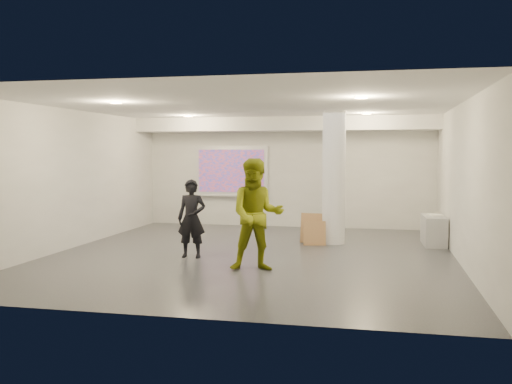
% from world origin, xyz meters
% --- Properties ---
extents(floor, '(8.00, 9.00, 0.01)m').
position_xyz_m(floor, '(0.00, 0.00, 0.00)').
color(floor, '#34363B').
rests_on(floor, ground).
extents(ceiling, '(8.00, 9.00, 0.01)m').
position_xyz_m(ceiling, '(0.00, 0.00, 3.00)').
color(ceiling, white).
rests_on(ceiling, floor).
extents(wall_back, '(8.00, 0.01, 3.00)m').
position_xyz_m(wall_back, '(0.00, 4.50, 1.50)').
color(wall_back, beige).
rests_on(wall_back, floor).
extents(wall_front, '(8.00, 0.01, 3.00)m').
position_xyz_m(wall_front, '(0.00, -4.50, 1.50)').
color(wall_front, beige).
rests_on(wall_front, floor).
extents(wall_left, '(0.01, 9.00, 3.00)m').
position_xyz_m(wall_left, '(-4.00, 0.00, 1.50)').
color(wall_left, beige).
rests_on(wall_left, floor).
extents(wall_right, '(0.01, 9.00, 3.00)m').
position_xyz_m(wall_right, '(4.00, 0.00, 1.50)').
color(wall_right, beige).
rests_on(wall_right, floor).
extents(soffit_band, '(8.00, 1.10, 0.36)m').
position_xyz_m(soffit_band, '(0.00, 3.95, 2.82)').
color(soffit_band, silver).
rests_on(soffit_band, ceiling).
extents(downlight_nw, '(0.22, 0.22, 0.02)m').
position_xyz_m(downlight_nw, '(-2.20, 2.50, 2.98)').
color(downlight_nw, '#EEBB85').
rests_on(downlight_nw, ceiling).
extents(downlight_ne, '(0.22, 0.22, 0.02)m').
position_xyz_m(downlight_ne, '(2.20, 2.50, 2.98)').
color(downlight_ne, '#EEBB85').
rests_on(downlight_ne, ceiling).
extents(downlight_sw, '(0.22, 0.22, 0.02)m').
position_xyz_m(downlight_sw, '(-2.20, -1.50, 2.98)').
color(downlight_sw, '#EEBB85').
rests_on(downlight_sw, ceiling).
extents(downlight_se, '(0.22, 0.22, 0.02)m').
position_xyz_m(downlight_se, '(2.20, -1.50, 2.98)').
color(downlight_se, '#EEBB85').
rests_on(downlight_se, ceiling).
extents(column, '(0.52, 0.52, 3.00)m').
position_xyz_m(column, '(1.50, 1.80, 1.50)').
color(column, white).
rests_on(column, floor).
extents(projection_screen, '(2.10, 0.13, 1.42)m').
position_xyz_m(projection_screen, '(-1.60, 4.45, 1.53)').
color(projection_screen, silver).
rests_on(projection_screen, wall_back).
extents(credenza, '(0.51, 1.14, 0.65)m').
position_xyz_m(credenza, '(3.72, 2.06, 0.33)').
color(credenza, '#989A9D').
rests_on(credenza, floor).
extents(papers_stack, '(0.35, 0.40, 0.02)m').
position_xyz_m(papers_stack, '(3.75, 2.20, 0.66)').
color(papers_stack, white).
rests_on(papers_stack, credenza).
extents(cardboard_back, '(0.64, 0.24, 0.69)m').
position_xyz_m(cardboard_back, '(1.07, 1.73, 0.34)').
color(cardboard_back, '#A07447').
rests_on(cardboard_back, floor).
extents(cardboard_front, '(0.51, 0.24, 0.55)m').
position_xyz_m(cardboard_front, '(1.12, 1.42, 0.27)').
color(cardboard_front, '#A07447').
rests_on(cardboard_front, floor).
extents(woman, '(0.58, 0.40, 1.55)m').
position_xyz_m(woman, '(-1.09, -0.54, 0.77)').
color(woman, black).
rests_on(woman, floor).
extents(man, '(1.10, 0.94, 1.97)m').
position_xyz_m(man, '(0.42, -1.49, 0.99)').
color(man, olive).
rests_on(man, floor).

